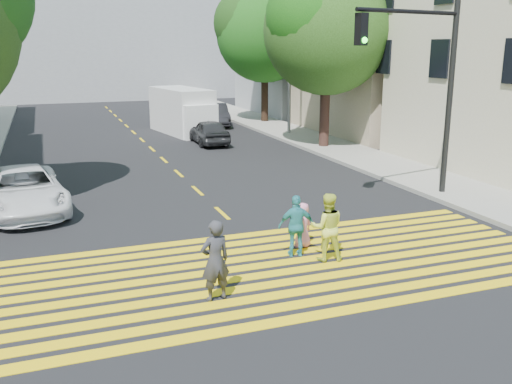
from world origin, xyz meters
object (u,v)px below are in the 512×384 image
pedestrian_child (302,225)px  white_sedan (24,190)px  dark_car_near (209,132)px  dark_car_parked (215,115)px  tree_right_far (266,28)px  pedestrian_woman (327,227)px  traffic_signal (427,73)px  silver_car (178,111)px  pedestrian_extra (297,226)px  pedestrian_man (215,261)px  white_van (184,112)px  tree_right_near (328,23)px

pedestrian_child → white_sedan: size_ratio=0.24×
dark_car_near → dark_car_parked: size_ratio=0.89×
tree_right_far → pedestrian_woman: (-7.72, -23.84, -5.27)m
pedestrian_child → tree_right_far: bearing=-124.3°
pedestrian_child → traffic_signal: size_ratio=0.18×
silver_car → pedestrian_child: bearing=92.1°
pedestrian_extra → pedestrian_child: bearing=-115.0°
tree_right_far → dark_car_near: 10.46m
pedestrian_man → dark_car_near: bearing=-114.3°
pedestrian_woman → traffic_signal: size_ratio=0.26×
pedestrian_woman → silver_car: bearing=-77.7°
pedestrian_man → pedestrian_woman: pedestrian_man is taller
tree_right_far → traffic_signal: bearing=-96.7°
pedestrian_extra → pedestrian_woman: bearing=151.1°
pedestrian_woman → white_van: 21.27m
pedestrian_man → pedestrian_extra: size_ratio=1.10×
pedestrian_child → white_van: bearing=-110.1°
silver_car → white_van: white_van is taller
pedestrian_child → dark_car_parked: size_ratio=0.28×
tree_right_near → tree_right_far: (0.73, 10.01, 0.06)m
white_van → pedestrian_child: bearing=-104.5°
pedestrian_child → pedestrian_extra: size_ratio=0.77×
white_van → white_sedan: bearing=-130.1°
silver_car → white_van: 5.62m
pedestrian_child → dark_car_parked: bearing=-116.1°
pedestrian_child → traffic_signal: traffic_signal is taller
silver_car → dark_car_parked: size_ratio=1.13×
tree_right_far → pedestrian_man: 27.81m
dark_car_parked → traffic_signal: bearing=-76.9°
tree_right_far → dark_car_near: (-5.81, -6.77, -5.45)m
silver_car → white_sedan: bearing=72.8°
dark_car_parked → traffic_signal: (1.16, -19.95, 3.45)m
tree_right_near → pedestrian_woman: bearing=-116.8°
pedestrian_child → white_sedan: 8.91m
pedestrian_extra → silver_car: bearing=-84.3°
tree_right_far → dark_car_parked: (-3.52, -0.10, -5.40)m
tree_right_near → white_van: tree_right_near is taller
tree_right_near → white_van: size_ratio=1.55×
tree_right_far → pedestrian_woman: bearing=-107.9°
dark_car_parked → white_van: (-2.66, -2.54, 0.54)m
tree_right_far → dark_car_near: size_ratio=2.38×
pedestrian_woman → dark_car_near: size_ratio=0.44×
pedestrian_extra → traffic_signal: bearing=-138.6°
pedestrian_man → white_sedan: pedestrian_man is taller
pedestrian_woman → dark_car_near: bearing=-78.8°
white_van → dark_car_parked: bearing=34.0°
tree_right_near → dark_car_near: tree_right_near is taller
pedestrian_woman → traffic_signal: (5.36, 3.80, 3.33)m
pedestrian_child → white_van: (1.71, 20.19, 0.65)m
tree_right_near → pedestrian_child: 15.66m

